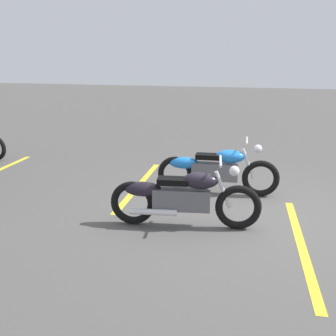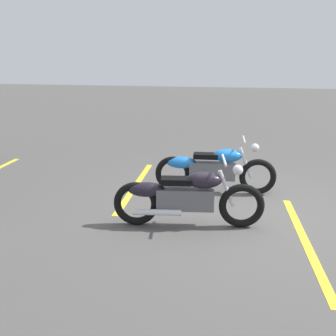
# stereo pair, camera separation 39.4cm
# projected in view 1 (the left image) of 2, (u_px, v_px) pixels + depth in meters

# --- Properties ---
(ground_plane) EXTENTS (60.00, 60.00, 0.00)m
(ground_plane) POSITION_uv_depth(u_px,v_px,m) (240.00, 212.00, 6.48)
(ground_plane) COLOR #514F4C
(motorcycle_bright_foreground) EXTENTS (2.23, 0.62, 1.04)m
(motorcycle_bright_foreground) POSITION_uv_depth(u_px,v_px,m) (214.00, 169.00, 7.26)
(motorcycle_bright_foreground) COLOR black
(motorcycle_bright_foreground) RESTS_ON ground
(motorcycle_dark_foreground) EXTENTS (2.22, 0.71, 1.04)m
(motorcycle_dark_foreground) POSITION_uv_depth(u_px,v_px,m) (181.00, 197.00, 5.81)
(motorcycle_dark_foreground) COLOR black
(motorcycle_dark_foreground) RESTS_ON ground
(parking_stripe_near) EXTENTS (0.42, 3.20, 0.01)m
(parking_stripe_near) POSITION_uv_depth(u_px,v_px,m) (301.00, 244.00, 5.36)
(parking_stripe_near) COLOR yellow
(parking_stripe_near) RESTS_ON ground
(parking_stripe_mid) EXTENTS (0.42, 3.20, 0.01)m
(parking_stripe_mid) POSITION_uv_depth(u_px,v_px,m) (139.00, 185.00, 7.87)
(parking_stripe_mid) COLOR yellow
(parking_stripe_mid) RESTS_ON ground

